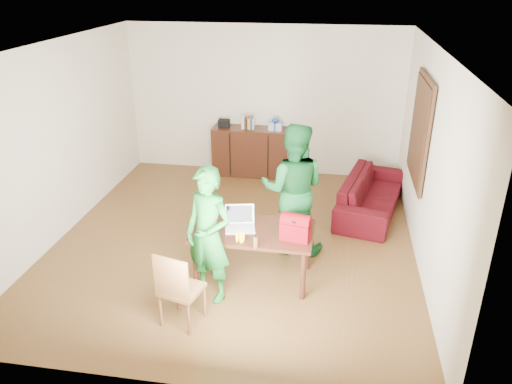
% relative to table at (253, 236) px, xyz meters
% --- Properties ---
extents(room, '(5.20, 5.70, 2.90)m').
position_rel_table_xyz_m(room, '(-0.41, 1.01, 0.71)').
color(room, '#4B2F12').
rests_on(room, ground).
extents(table, '(1.46, 0.84, 0.68)m').
position_rel_table_xyz_m(table, '(0.00, 0.00, 0.00)').
color(table, black).
rests_on(table, ground).
extents(chair, '(0.50, 0.48, 0.90)m').
position_rel_table_xyz_m(chair, '(-0.62, -0.97, -0.34)').
color(chair, brown).
rests_on(chair, ground).
extents(person_near, '(0.70, 0.60, 1.63)m').
position_rel_table_xyz_m(person_near, '(-0.43, -0.45, 0.22)').
color(person_near, '#15601E').
rests_on(person_near, ground).
extents(person_far, '(0.88, 0.69, 1.80)m').
position_rel_table_xyz_m(person_far, '(0.40, 0.80, 0.30)').
color(person_far, '#135723').
rests_on(person_far, ground).
extents(laptop, '(0.40, 0.32, 0.25)m').
position_rel_table_xyz_m(laptop, '(-0.16, -0.01, 0.13)').
color(laptop, white).
rests_on(laptop, table).
extents(bananas, '(0.15, 0.09, 0.05)m').
position_rel_table_xyz_m(bananas, '(-0.10, -0.32, 0.11)').
color(bananas, yellow).
rests_on(bananas, table).
extents(bottle, '(0.07, 0.07, 0.16)m').
position_rel_table_xyz_m(bottle, '(0.09, -0.41, 0.16)').
color(bottle, brown).
rests_on(bottle, table).
extents(red_bag, '(0.37, 0.26, 0.25)m').
position_rel_table_xyz_m(red_bag, '(0.52, -0.13, 0.21)').
color(red_bag, maroon).
rests_on(red_bag, table).
extents(sofa, '(1.21, 2.13, 0.58)m').
position_rel_table_xyz_m(sofa, '(1.53, 2.17, -0.31)').
color(sofa, '#3B0A07').
rests_on(sofa, ground).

